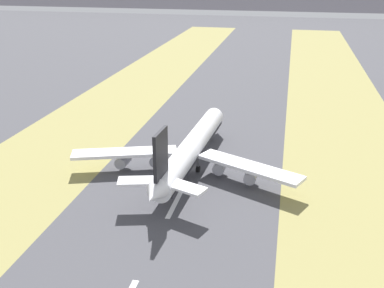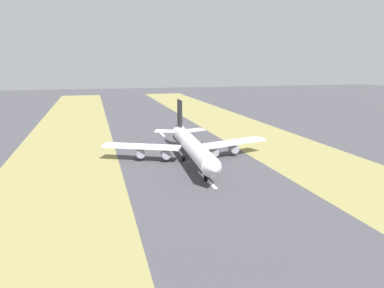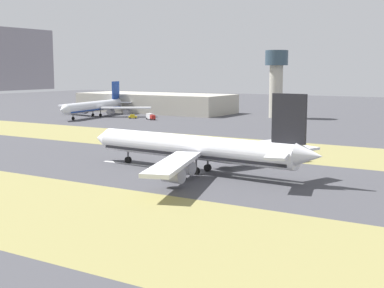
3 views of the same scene
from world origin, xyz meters
name	(u,v)px [view 3 (image 3 of 3)]	position (x,y,z in m)	size (l,w,h in m)	color
ground_plane	(198,172)	(0.00, 0.00, 0.00)	(800.00, 800.00, 0.00)	#424247
grass_median_west	(70,212)	(-45.00, 0.00, 0.00)	(40.00, 600.00, 0.01)	olive
grass_median_east	(269,149)	(45.00, 0.00, 0.00)	(40.00, 600.00, 0.01)	olive
centreline_dash_mid	(266,180)	(0.00, -18.61, 0.01)	(1.20, 18.00, 0.01)	silver
centreline_dash_far	(130,164)	(0.00, 21.39, 0.01)	(1.20, 18.00, 0.01)	silver
airplane_main_jet	(198,149)	(-0.61, -0.51, 6.02)	(64.02, 67.21, 20.20)	white
terminal_building	(155,103)	(150.07, 119.27, 5.54)	(36.00, 94.54, 11.08)	#B2AD9E
control_tower	(276,76)	(151.48, 42.22, 21.82)	(12.00, 12.00, 35.39)	#B2AD9E
airplane_parked_apron	(95,106)	(106.80, 128.22, 5.56)	(61.78, 58.32, 18.64)	silver
service_truck	(151,116)	(107.83, 92.24, 1.67)	(4.62, 6.36, 3.10)	#B2231E
apron_car	(133,117)	(108.54, 104.35, 1.00)	(4.13, 4.58, 2.03)	gold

